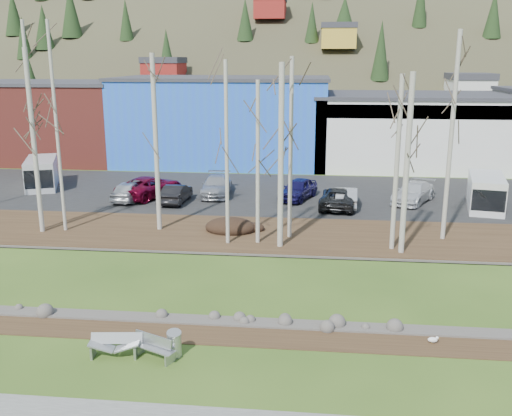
# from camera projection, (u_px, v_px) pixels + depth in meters

# --- Properties ---
(ground) EXTENTS (200.00, 200.00, 0.00)m
(ground) POSITION_uv_depth(u_px,v_px,m) (218.00, 364.00, 19.22)
(ground) COLOR #325019
(ground) RESTS_ON ground
(dirt_strip) EXTENTS (80.00, 1.80, 0.03)m
(dirt_strip) POSITION_uv_depth(u_px,v_px,m) (228.00, 334.00, 21.23)
(dirt_strip) COLOR #382616
(dirt_strip) RESTS_ON ground
(near_bank_rocks) EXTENTS (80.00, 0.80, 0.50)m
(near_bank_rocks) POSITION_uv_depth(u_px,v_px,m) (232.00, 323.00, 22.20)
(near_bank_rocks) COLOR #47423D
(near_bank_rocks) RESTS_ON ground
(river) EXTENTS (80.00, 8.00, 0.90)m
(river) POSITION_uv_depth(u_px,v_px,m) (245.00, 283.00, 26.14)
(river) COLOR #122030
(river) RESTS_ON ground
(far_bank_rocks) EXTENTS (80.00, 0.80, 0.46)m
(far_bank_rocks) POSITION_uv_depth(u_px,v_px,m) (254.00, 254.00, 30.09)
(far_bank_rocks) COLOR #47423D
(far_bank_rocks) RESTS_ON ground
(far_bank) EXTENTS (80.00, 7.00, 0.15)m
(far_bank) POSITION_uv_depth(u_px,v_px,m) (260.00, 234.00, 33.15)
(far_bank) COLOR #382616
(far_bank) RESTS_ON ground
(parking_lot) EXTENTS (80.00, 14.00, 0.14)m
(parking_lot) POSITION_uv_depth(u_px,v_px,m) (274.00, 194.00, 43.25)
(parking_lot) COLOR black
(parking_lot) RESTS_ON ground
(building_brick) EXTENTS (16.32, 12.24, 7.80)m
(building_brick) POSITION_uv_depth(u_px,v_px,m) (50.00, 120.00, 58.18)
(building_brick) COLOR maroon
(building_brick) RESTS_ON ground
(building_blue) EXTENTS (20.40, 12.24, 8.30)m
(building_blue) POSITION_uv_depth(u_px,v_px,m) (224.00, 120.00, 56.29)
(building_blue) COLOR blue
(building_blue) RESTS_ON ground
(building_white) EXTENTS (18.36, 12.24, 6.80)m
(building_white) POSITION_uv_depth(u_px,v_px,m) (410.00, 130.00, 54.64)
(building_white) COLOR silver
(building_white) RESTS_ON ground
(hillside) EXTENTS (160.00, 72.00, 35.00)m
(hillside) POSITION_uv_depth(u_px,v_px,m) (301.00, 13.00, 95.60)
(hillside) COLOR #373122
(hillside) RESTS_ON ground
(bench_intact) EXTENTS (1.64, 1.09, 0.80)m
(bench_intact) POSITION_uv_depth(u_px,v_px,m) (154.00, 347.00, 19.50)
(bench_intact) COLOR #A5A7AA
(bench_intact) RESTS_ON ground
(bench_damaged) EXTENTS (1.82, 0.77, 0.79)m
(bench_damaged) POSITION_uv_depth(u_px,v_px,m) (115.00, 345.00, 19.64)
(bench_damaged) COLOR #A5A7AA
(bench_damaged) RESTS_ON ground
(litter_bin) EXTENTS (0.61, 0.61, 0.84)m
(litter_bin) POSITION_uv_depth(u_px,v_px,m) (174.00, 345.00, 19.62)
(litter_bin) COLOR #A5A7AA
(litter_bin) RESTS_ON ground
(seagull) EXTENTS (0.42, 0.20, 0.30)m
(seagull) POSITION_uv_depth(u_px,v_px,m) (433.00, 340.00, 20.53)
(seagull) COLOR gold
(seagull) RESTS_ON ground
(dirt_mound) EXTENTS (2.99, 2.11, 0.59)m
(dirt_mound) POSITION_uv_depth(u_px,v_px,m) (230.00, 226.00, 33.50)
(dirt_mound) COLOR black
(dirt_mound) RESTS_ON far_bank
(birch_0) EXTENTS (0.27, 0.27, 10.44)m
(birch_0) POSITION_uv_depth(u_px,v_px,m) (34.00, 143.00, 32.20)
(birch_0) COLOR beige
(birch_0) RESTS_ON far_bank
(birch_1) EXTENTS (0.19, 0.19, 11.91)m
(birch_1) POSITION_uv_depth(u_px,v_px,m) (33.00, 129.00, 32.43)
(birch_1) COLOR beige
(birch_1) RESTS_ON far_bank
(birch_2) EXTENTS (0.27, 0.27, 10.15)m
(birch_2) POSITION_uv_depth(u_px,v_px,m) (156.00, 144.00, 32.68)
(birch_2) COLOR beige
(birch_2) RESTS_ON far_bank
(birch_3) EXTENTS (0.20, 0.20, 9.80)m
(birch_3) POSITION_uv_depth(u_px,v_px,m) (227.00, 155.00, 30.19)
(birch_3) COLOR beige
(birch_3) RESTS_ON far_bank
(birch_4) EXTENTS (0.30, 0.30, 9.67)m
(birch_4) POSITION_uv_depth(u_px,v_px,m) (281.00, 158.00, 29.65)
(birch_4) COLOR beige
(birch_4) RESTS_ON far_bank
(birch_5) EXTENTS (0.23, 0.23, 9.97)m
(birch_5) POSITION_uv_depth(u_px,v_px,m) (291.00, 150.00, 31.25)
(birch_5) COLOR beige
(birch_5) RESTS_ON far_bank
(birch_6) EXTENTS (0.22, 0.22, 8.79)m
(birch_6) POSITION_uv_depth(u_px,v_px,m) (258.00, 164.00, 30.41)
(birch_6) COLOR beige
(birch_6) RESTS_ON far_bank
(birch_7) EXTENTS (0.29, 0.29, 9.23)m
(birch_7) POSITION_uv_depth(u_px,v_px,m) (407.00, 165.00, 28.72)
(birch_7) COLOR beige
(birch_7) RESTS_ON far_bank
(birch_8) EXTENTS (0.25, 0.25, 9.11)m
(birch_8) POSITION_uv_depth(u_px,v_px,m) (397.00, 164.00, 29.34)
(birch_8) COLOR beige
(birch_8) RESTS_ON far_bank
(birch_9) EXTENTS (0.25, 0.25, 11.31)m
(birch_9) POSITION_uv_depth(u_px,v_px,m) (451.00, 138.00, 30.74)
(birch_9) COLOR beige
(birch_9) RESTS_ON far_bank
(birch_10) EXTENTS (0.19, 0.19, 11.91)m
(birch_10) POSITION_uv_depth(u_px,v_px,m) (57.00, 129.00, 32.28)
(birch_10) COLOR beige
(birch_10) RESTS_ON far_bank
(car_0) EXTENTS (1.69, 4.11, 1.39)m
(car_0) POSITION_uv_depth(u_px,v_px,m) (128.00, 191.00, 40.77)
(car_0) COLOR silver
(car_0) RESTS_ON parking_lot
(car_1) EXTENTS (1.53, 4.02, 1.31)m
(car_1) POSITION_uv_depth(u_px,v_px,m) (176.00, 193.00, 40.12)
(car_1) COLOR black
(car_1) RESTS_ON parking_lot
(car_2) EXTENTS (4.54, 6.05, 1.53)m
(car_2) POSITION_uv_depth(u_px,v_px,m) (150.00, 186.00, 41.80)
(car_2) COLOR maroon
(car_2) RESTS_ON parking_lot
(car_3) EXTENTS (2.41, 5.15, 1.45)m
(car_3) POSITION_uv_depth(u_px,v_px,m) (217.00, 185.00, 42.34)
(car_3) COLOR #9D9FA5
(car_3) RESTS_ON parking_lot
(car_4) EXTENTS (3.14, 4.68, 1.48)m
(car_4) POSITION_uv_depth(u_px,v_px,m) (298.00, 189.00, 41.08)
(car_4) COLOR #161249
(car_4) RESTS_ON parking_lot
(car_5) EXTENTS (1.66, 4.18, 1.35)m
(car_5) POSITION_uv_depth(u_px,v_px,m) (346.00, 197.00, 39.02)
(car_5) COLOR #AEAEB1
(car_5) RESTS_ON parking_lot
(car_6) EXTENTS (2.80, 5.18, 1.38)m
(car_6) POSITION_uv_depth(u_px,v_px,m) (338.00, 197.00, 38.79)
(car_6) COLOR black
(car_6) RESTS_ON parking_lot
(car_7) EXTENTS (3.97, 5.17, 1.40)m
(car_7) POSITION_uv_depth(u_px,v_px,m) (413.00, 193.00, 40.18)
(car_7) COLOR silver
(car_7) RESTS_ON parking_lot
(van_white) EXTENTS (3.12, 5.46, 2.25)m
(van_white) POSITION_uv_depth(u_px,v_px,m) (486.00, 193.00, 38.22)
(van_white) COLOR white
(van_white) RESTS_ON parking_lot
(van_grey) EXTENTS (3.91, 5.62, 2.27)m
(van_grey) POSITION_uv_depth(u_px,v_px,m) (41.00, 174.00, 44.61)
(van_grey) COLOR silver
(van_grey) RESTS_ON parking_lot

